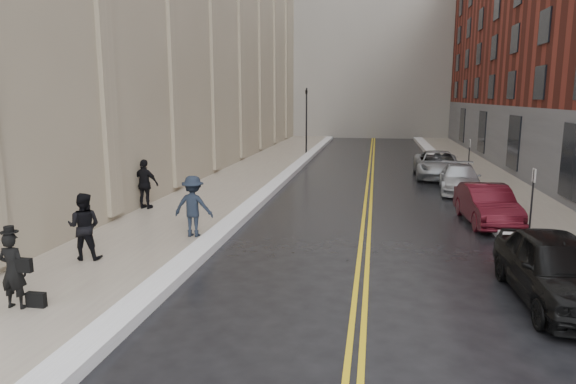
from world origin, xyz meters
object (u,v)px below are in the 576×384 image
at_px(car_black, 557,269).
at_px(pedestrian_a, 84,226).
at_px(car_silver_far, 438,165).
at_px(pedestrian_b, 193,206).
at_px(car_silver_near, 460,179).
at_px(pedestrian_main, 13,270).
at_px(car_maroon, 487,204).
at_px(pedestrian_c, 145,184).

xyz_separation_m(car_black, pedestrian_a, (-11.81, 0.71, 0.28)).
height_order(car_silver_far, pedestrian_b, pedestrian_b).
bearing_deg(car_silver_near, pedestrian_main, -120.17).
bearing_deg(car_maroon, car_silver_far, 88.47).
height_order(car_black, pedestrian_a, pedestrian_a).
bearing_deg(pedestrian_main, pedestrian_b, -105.43).
height_order(car_silver_far, pedestrian_c, pedestrian_c).
distance_m(car_silver_near, pedestrian_b, 14.14).
bearing_deg(car_maroon, pedestrian_b, -162.17).
bearing_deg(car_silver_near, car_maroon, -85.26).
xyz_separation_m(car_maroon, pedestrian_b, (-9.68, -3.95, 0.42)).
bearing_deg(pedestrian_c, pedestrian_a, 107.58).
relative_size(car_silver_far, pedestrian_b, 2.77).
xyz_separation_m(car_maroon, pedestrian_a, (-11.80, -6.70, 0.37)).
xyz_separation_m(car_silver_far, pedestrian_b, (-9.15, -14.72, 0.37)).
height_order(car_black, pedestrian_c, pedestrian_c).
relative_size(pedestrian_main, pedestrian_c, 0.83).
relative_size(car_maroon, car_silver_far, 0.79).
bearing_deg(pedestrian_a, pedestrian_b, -136.46).
height_order(car_silver_near, car_silver_far, car_silver_far).
relative_size(car_black, pedestrian_c, 2.35).
bearing_deg(pedestrian_c, car_silver_near, -145.84).
bearing_deg(pedestrian_main, car_silver_far, -117.02).
bearing_deg(car_black, pedestrian_c, 149.14).
distance_m(car_black, car_silver_far, 18.19).
relative_size(car_silver_near, pedestrian_main, 2.74).
relative_size(car_silver_near, pedestrian_b, 2.31).
height_order(pedestrian_main, pedestrian_a, pedestrian_a).
bearing_deg(pedestrian_main, car_black, -166.57).
bearing_deg(pedestrian_a, car_black, 167.69).
xyz_separation_m(pedestrian_b, pedestrian_c, (-3.31, 3.59, 0.01)).
relative_size(car_maroon, pedestrian_c, 2.16).
bearing_deg(car_silver_near, pedestrian_c, -147.94).
bearing_deg(pedestrian_main, pedestrian_c, -80.16).
bearing_deg(pedestrian_b, pedestrian_main, 75.15).
bearing_deg(pedestrian_a, pedestrian_c, -88.25).
relative_size(car_black, car_silver_far, 0.86).
xyz_separation_m(pedestrian_a, pedestrian_c, (-1.19, 6.34, 0.07)).
xyz_separation_m(car_maroon, pedestrian_main, (-11.43, -10.00, 0.27)).
relative_size(car_black, car_maroon, 1.09).
height_order(car_silver_far, pedestrian_main, pedestrian_main).
bearing_deg(car_black, car_silver_far, 89.32).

